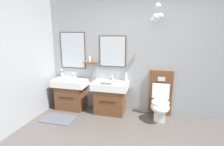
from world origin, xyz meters
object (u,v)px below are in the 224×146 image
toothbrush_cup (62,74)px  soap_dispenser (126,77)px  vanity_sink_right (110,96)px  folded_hand_towel (107,83)px  vanity_sink_left (71,93)px  toilet (160,101)px

toothbrush_cup → soap_dispenser: size_ratio=0.97×
vanity_sink_right → toothbrush_cup: (-1.28, 0.17, 0.39)m
soap_dispenser → folded_hand_towel: 0.49m
vanity_sink_left → vanity_sink_right: 0.97m
vanity_sink_left → vanity_sink_right: size_ratio=1.00×
toilet → toothbrush_cup: bearing=176.1°
toothbrush_cup → folded_hand_towel: 1.28m
vanity_sink_right → folded_hand_towel: 0.39m
toilet → soap_dispenser: bearing=167.3°
vanity_sink_right → toothbrush_cup: 1.35m
vanity_sink_left → soap_dispenser: size_ratio=3.80×
vanity_sink_left → soap_dispenser: soap_dispenser is taller
soap_dispenser → toilet: bearing=-12.7°
folded_hand_towel → toilet: bearing=7.7°
toilet → soap_dispenser: toilet is taller
soap_dispenser → folded_hand_towel: size_ratio=0.94×
vanity_sink_left → toothbrush_cup: toothbrush_cup is taller
vanity_sink_right → folded_hand_towel: (-0.04, -0.15, 0.36)m
toothbrush_cup → folded_hand_towel: size_ratio=0.91×
vanity_sink_right → folded_hand_towel: bearing=-105.4°
toothbrush_cup → folded_hand_towel: bearing=-14.2°
vanity_sink_right → folded_hand_towel: folded_hand_towel is taller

